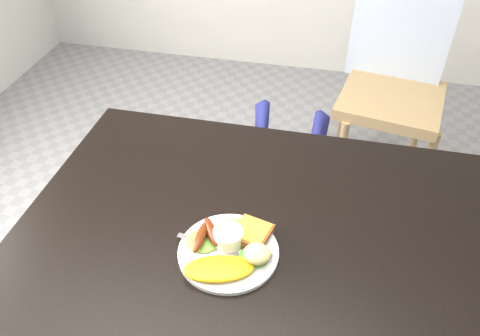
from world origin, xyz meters
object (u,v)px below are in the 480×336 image
at_px(dining_table, 271,234).
at_px(person, 264,102).
at_px(dining_chair, 391,100).
at_px(plate, 228,252).

bearing_deg(dining_table, person, 102.85).
xyz_separation_m(dining_chair, plate, (-0.45, -1.25, 0.31)).
height_order(dining_table, plate, plate).
xyz_separation_m(dining_table, person, (-0.10, 0.45, 0.08)).
height_order(person, plate, person).
bearing_deg(plate, dining_chair, 70.41).
relative_size(dining_table, plate, 5.33).
bearing_deg(person, plate, 92.64).
bearing_deg(dining_chair, person, -112.84).
relative_size(dining_chair, plate, 1.94).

